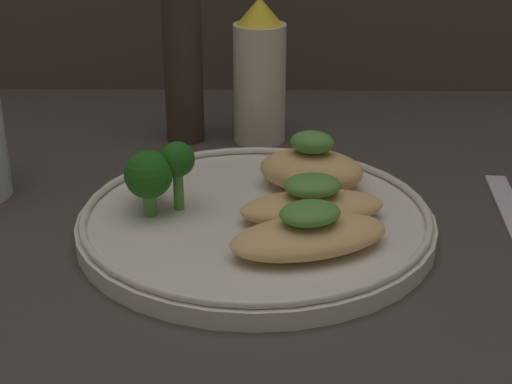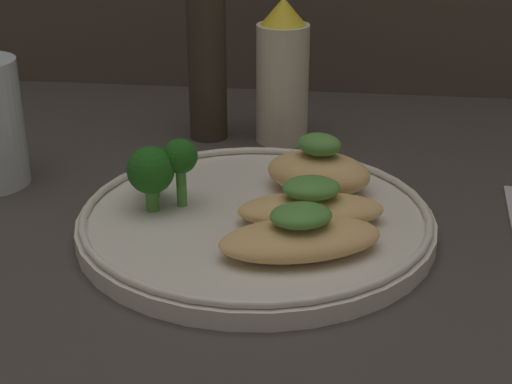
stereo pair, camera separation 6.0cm
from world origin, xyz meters
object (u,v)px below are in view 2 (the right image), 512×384
(plate, at_px, (256,220))
(sauce_bottle, at_px, (284,74))
(pepper_grinder, at_px, (207,54))
(broccoli_bunch, at_px, (158,168))

(plate, bearing_deg, sauce_bottle, 89.59)
(sauce_bottle, distance_m, pepper_grinder, 0.08)
(sauce_bottle, bearing_deg, broccoli_bunch, -111.45)
(sauce_bottle, bearing_deg, pepper_grinder, 180.00)
(plate, xyz_separation_m, sauce_bottle, (0.00, 0.21, 0.06))
(broccoli_bunch, bearing_deg, plate, -4.64)
(plate, xyz_separation_m, broccoli_bunch, (-0.08, 0.01, 0.04))
(plate, height_order, broccoli_bunch, broccoli_bunch)
(plate, distance_m, broccoli_bunch, 0.09)
(broccoli_bunch, distance_m, sauce_bottle, 0.22)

